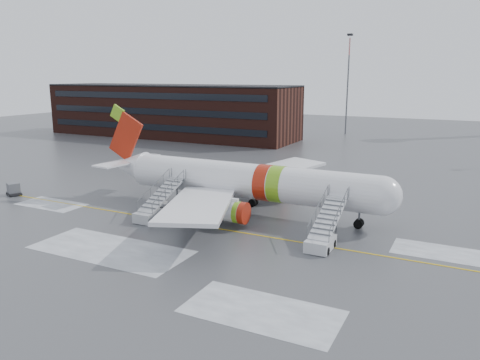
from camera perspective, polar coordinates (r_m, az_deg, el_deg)
The scene contains 8 objects.
ground at distance 46.44m, azimuth -1.59°, elevation -5.68°, with size 260.00×260.00×0.00m, color #494C4F.
airliner at distance 50.67m, azimuth 0.05°, elevation -0.09°, with size 35.03×32.97×11.18m.
airstair_fwd at distance 41.47m, azimuth 10.11°, elevation -6.63°, with size 2.05×7.70×3.48m.
airstair_aft at distance 49.35m, azimuth -10.42°, elevation -3.48°, with size 2.05×7.70×3.48m.
pushback_tug at distance 50.21m, azimuth -8.48°, elevation -3.65°, with size 2.62×2.10×1.41m.
uld_container at distance 64.49m, azimuth -25.88°, elevation -1.05°, with size 2.26×1.99×1.54m.
terminal_building at distance 114.92m, azimuth -8.53°, elevation 8.39°, with size 62.00×16.11×12.30m.
light_mast_far_n at distance 120.31m, azimuth 13.03°, elevation 12.04°, with size 1.20×1.20×24.25m.
Camera 1 is at (20.89, -38.79, 14.69)m, focal length 35.00 mm.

